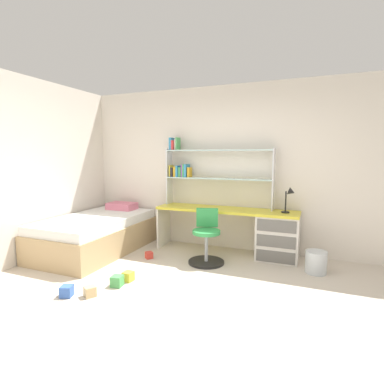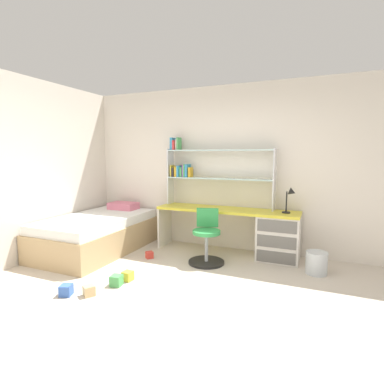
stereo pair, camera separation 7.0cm
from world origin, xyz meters
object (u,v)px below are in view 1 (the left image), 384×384
bookshelf_hutch (204,167)px  toy_block_yellow_2 (128,276)px  desk_lamp (290,196)px  toy_block_blue_0 (67,291)px  desk (263,232)px  waste_bin (316,262)px  bed_platform (96,234)px  toy_block_natural_4 (90,291)px  toy_block_red_1 (149,255)px  swivel_chair (206,242)px  toy_block_green_3 (117,281)px

bookshelf_hutch → toy_block_yellow_2: size_ratio=15.17×
desk_lamp → toy_block_blue_0: (-2.16, -2.11, -0.91)m
desk → waste_bin: 0.87m
bed_platform → toy_block_yellow_2: bearing=-35.2°
desk_lamp → toy_block_natural_4: size_ratio=3.32×
desk → toy_block_yellow_2: size_ratio=18.99×
bed_platform → toy_block_red_1: size_ratio=19.65×
desk_lamp → swivel_chair: 1.37m
toy_block_yellow_2 → toy_block_green_3: size_ratio=0.92×
desk_lamp → toy_block_green_3: (-1.80, -1.68, -0.90)m
toy_block_blue_0 → waste_bin: bearing=34.9°
desk → toy_block_natural_4: 2.58m
bookshelf_hutch → toy_block_blue_0: size_ratio=14.52×
bookshelf_hutch → waste_bin: size_ratio=6.06×
swivel_chair → toy_block_yellow_2: size_ratio=6.61×
swivel_chair → toy_block_yellow_2: (-0.68, -0.99, -0.24)m
bookshelf_hutch → swivel_chair: (0.28, -0.67, -1.05)m
toy_block_red_1 → toy_block_yellow_2: size_ratio=0.85×
desk → toy_block_yellow_2: desk is taller
desk → bookshelf_hutch: 1.40m
toy_block_green_3 → desk: bearing=49.8°
waste_bin → bookshelf_hutch: bearing=164.3°
bed_platform → bookshelf_hutch: bearing=28.7°
toy_block_green_3 → swivel_chair: bearing=58.7°
desk_lamp → toy_block_yellow_2: (-1.77, -1.50, -0.91)m
toy_block_red_1 → toy_block_natural_4: 1.33m
waste_bin → toy_block_red_1: (-2.33, -0.35, -0.10)m
desk → toy_block_green_3: desk is taller
swivel_chair → bed_platform: size_ratio=0.40×
waste_bin → toy_block_green_3: bearing=-148.4°
toy_block_yellow_2 → desk: bearing=47.3°
desk → swivel_chair: 0.90m
desk → toy_block_red_1: desk is taller
bookshelf_hutch → desk_lamp: (1.37, -0.16, -0.39)m
desk → bookshelf_hutch: bearing=172.0°
bookshelf_hutch → waste_bin: 2.19m
toy_block_natural_4 → desk: bearing=52.6°
bookshelf_hutch → toy_block_green_3: bearing=-103.1°
desk → toy_block_green_3: bearing=-130.2°
swivel_chair → toy_block_green_3: 1.39m
desk → toy_block_blue_0: size_ratio=18.18×
desk → toy_block_blue_0: 2.80m
bookshelf_hutch → swivel_chair: bookshelf_hutch is taller
toy_block_green_3 → toy_block_natural_4: toy_block_green_3 is taller
toy_block_red_1 → toy_block_yellow_2: 0.84m
waste_bin → toy_block_natural_4: size_ratio=2.54×
bed_platform → toy_block_yellow_2: (1.15, -0.81, -0.23)m
toy_block_red_1 → toy_block_green_3: bearing=-81.7°
desk_lamp → desk: bearing=177.0°
desk → toy_block_yellow_2: 2.09m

